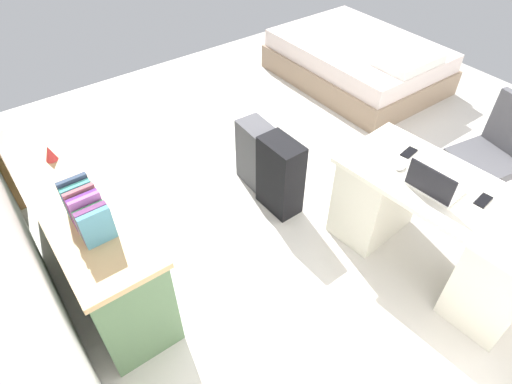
{
  "coord_description": "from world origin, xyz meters",
  "views": [
    {
      "loc": [
        -1.98,
        2.3,
        2.58
      ],
      "look_at": [
        -0.27,
        1.05,
        0.6
      ],
      "focal_mm": 30.09,
      "sensor_mm": 36.0,
      "label": 1
    }
  ],
  "objects_px": {
    "bed": "(358,61)",
    "laptop": "(433,185)",
    "credenza": "(87,230)",
    "cell_phone_near_laptop": "(483,200)",
    "suitcase_black": "(280,176)",
    "office_chair": "(489,162)",
    "cell_phone_by_mouse": "(409,152)",
    "figurine_small": "(50,153)",
    "desk": "(435,227)",
    "suitcase_spare_grey": "(257,155)",
    "computer_mouse": "(401,167)"
  },
  "relations": [
    {
      "from": "credenza",
      "to": "suitcase_spare_grey",
      "type": "relative_size",
      "value": 3.05
    },
    {
      "from": "laptop",
      "to": "cell_phone_by_mouse",
      "type": "distance_m",
      "value": 0.39
    },
    {
      "from": "desk",
      "to": "cell_phone_near_laptop",
      "type": "xyz_separation_m",
      "value": [
        -0.18,
        -0.07,
        0.36
      ]
    },
    {
      "from": "credenza",
      "to": "cell_phone_near_laptop",
      "type": "bearing_deg",
      "value": -127.91
    },
    {
      "from": "suitcase_spare_grey",
      "to": "cell_phone_near_laptop",
      "type": "distance_m",
      "value": 1.78
    },
    {
      "from": "cell_phone_by_mouse",
      "to": "bed",
      "type": "bearing_deg",
      "value": -49.05
    },
    {
      "from": "suitcase_spare_grey",
      "to": "computer_mouse",
      "type": "bearing_deg",
      "value": -160.22
    },
    {
      "from": "cell_phone_by_mouse",
      "to": "figurine_small",
      "type": "bearing_deg",
      "value": 47.56
    },
    {
      "from": "bed",
      "to": "computer_mouse",
      "type": "distance_m",
      "value": 2.63
    },
    {
      "from": "office_chair",
      "to": "laptop",
      "type": "xyz_separation_m",
      "value": [
        -0.1,
        1.01,
        0.37
      ]
    },
    {
      "from": "bed",
      "to": "cell_phone_near_laptop",
      "type": "height_order",
      "value": "cell_phone_near_laptop"
    },
    {
      "from": "cell_phone_by_mouse",
      "to": "figurine_small",
      "type": "relative_size",
      "value": 1.24
    },
    {
      "from": "suitcase_spare_grey",
      "to": "cell_phone_near_laptop",
      "type": "xyz_separation_m",
      "value": [
        -1.65,
        -0.51,
        0.45
      ]
    },
    {
      "from": "laptop",
      "to": "cell_phone_by_mouse",
      "type": "bearing_deg",
      "value": -30.61
    },
    {
      "from": "desk",
      "to": "suitcase_black",
      "type": "bearing_deg",
      "value": 23.6
    },
    {
      "from": "credenza",
      "to": "suitcase_black",
      "type": "distance_m",
      "value": 1.49
    },
    {
      "from": "office_chair",
      "to": "cell_phone_near_laptop",
      "type": "bearing_deg",
      "value": 112.76
    },
    {
      "from": "suitcase_black",
      "to": "laptop",
      "type": "distance_m",
      "value": 1.19
    },
    {
      "from": "cell_phone_by_mouse",
      "to": "figurine_small",
      "type": "xyz_separation_m",
      "value": [
        1.33,
        2.04,
        0.1
      ]
    },
    {
      "from": "office_chair",
      "to": "credenza",
      "type": "bearing_deg",
      "value": 66.68
    },
    {
      "from": "credenza",
      "to": "desk",
      "type": "bearing_deg",
      "value": -125.54
    },
    {
      "from": "bed",
      "to": "computer_mouse",
      "type": "xyz_separation_m",
      "value": [
        -1.92,
        1.72,
        0.51
      ]
    },
    {
      "from": "laptop",
      "to": "suitcase_spare_grey",
      "type": "bearing_deg",
      "value": 13.34
    },
    {
      "from": "suitcase_black",
      "to": "computer_mouse",
      "type": "bearing_deg",
      "value": -154.32
    },
    {
      "from": "cell_phone_near_laptop",
      "to": "cell_phone_by_mouse",
      "type": "height_order",
      "value": "same"
    },
    {
      "from": "office_chair",
      "to": "credenza",
      "type": "height_order",
      "value": "office_chair"
    },
    {
      "from": "office_chair",
      "to": "suitcase_spare_grey",
      "type": "height_order",
      "value": "office_chair"
    },
    {
      "from": "desk",
      "to": "cell_phone_near_laptop",
      "type": "bearing_deg",
      "value": -158.78
    },
    {
      "from": "credenza",
      "to": "cell_phone_by_mouse",
      "type": "relative_size",
      "value": 13.24
    },
    {
      "from": "office_chair",
      "to": "laptop",
      "type": "height_order",
      "value": "laptop"
    },
    {
      "from": "suitcase_black",
      "to": "cell_phone_near_laptop",
      "type": "relative_size",
      "value": 4.83
    },
    {
      "from": "cell_phone_near_laptop",
      "to": "cell_phone_by_mouse",
      "type": "relative_size",
      "value": 1.0
    },
    {
      "from": "desk",
      "to": "figurine_small",
      "type": "height_order",
      "value": "figurine_small"
    },
    {
      "from": "suitcase_spare_grey",
      "to": "laptop",
      "type": "xyz_separation_m",
      "value": [
        -1.4,
        -0.33,
        0.49
      ]
    },
    {
      "from": "suitcase_spare_grey",
      "to": "laptop",
      "type": "distance_m",
      "value": 1.52
    },
    {
      "from": "laptop",
      "to": "cell_phone_near_laptop",
      "type": "bearing_deg",
      "value": -143.63
    },
    {
      "from": "desk",
      "to": "suitcase_black",
      "type": "xyz_separation_m",
      "value": [
        1.11,
        0.48,
        -0.06
      ]
    },
    {
      "from": "laptop",
      "to": "desk",
      "type": "bearing_deg",
      "value": -121.21
    },
    {
      "from": "desk",
      "to": "suitcase_black",
      "type": "relative_size",
      "value": 2.27
    },
    {
      "from": "bed",
      "to": "suitcase_black",
      "type": "height_order",
      "value": "suitcase_black"
    },
    {
      "from": "desk",
      "to": "computer_mouse",
      "type": "xyz_separation_m",
      "value": [
        0.33,
        0.09,
        0.37
      ]
    },
    {
      "from": "office_chair",
      "to": "figurine_small",
      "type": "bearing_deg",
      "value": 61.16
    },
    {
      "from": "office_chair",
      "to": "bed",
      "type": "distance_m",
      "value": 2.22
    },
    {
      "from": "suitcase_black",
      "to": "credenza",
      "type": "bearing_deg",
      "value": 77.97
    },
    {
      "from": "credenza",
      "to": "bed",
      "type": "relative_size",
      "value": 0.95
    },
    {
      "from": "computer_mouse",
      "to": "suitcase_spare_grey",
      "type": "bearing_deg",
      "value": 12.52
    },
    {
      "from": "desk",
      "to": "suitcase_black",
      "type": "height_order",
      "value": "desk"
    },
    {
      "from": "bed",
      "to": "laptop",
      "type": "xyz_separation_m",
      "value": [
        -2.19,
        1.74,
        0.54
      ]
    },
    {
      "from": "credenza",
      "to": "suitcase_black",
      "type": "height_order",
      "value": "credenza"
    },
    {
      "from": "credenza",
      "to": "suitcase_spare_grey",
      "type": "height_order",
      "value": "credenza"
    }
  ]
}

